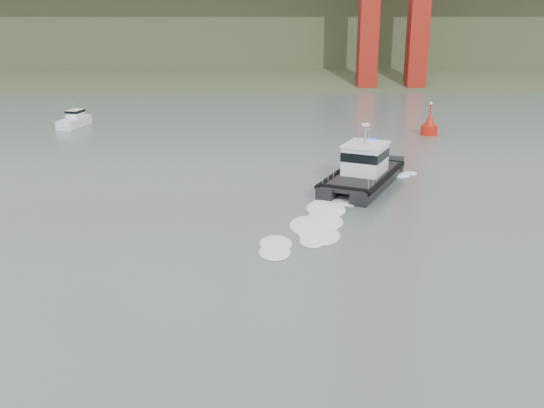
{
  "coord_description": "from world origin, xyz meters",
  "views": [
    {
      "loc": [
        0.14,
        -25.25,
        12.43
      ],
      "look_at": [
        0.91,
        6.12,
        2.4
      ],
      "focal_mm": 40.0,
      "sensor_mm": 36.0,
      "label": 1
    }
  ],
  "objects": [
    {
      "name": "ground",
      "position": [
        0.0,
        0.0,
        0.0
      ],
      "size": [
        400.0,
        400.0,
        0.0
      ],
      "primitive_type": "plane",
      "color": "#485552",
      "rests_on": "ground"
    },
    {
      "name": "headlands",
      "position": [
        0.0,
        125.5,
        7.05
      ],
      "size": [
        500.0,
        105.36,
        27.12
      ],
      "color": "#394A2A",
      "rests_on": "ground"
    },
    {
      "name": "patrol_boat",
      "position": [
        7.97,
        17.97,
        1.21
      ],
      "size": [
        7.68,
        10.5,
        4.82
      ],
      "rotation": [
        0.0,
        0.0,
        -0.46
      ],
      "color": "black",
      "rests_on": "ground"
    },
    {
      "name": "motorboat",
      "position": [
        -20.45,
        43.05,
        0.71
      ],
      "size": [
        2.75,
        5.44,
        2.86
      ],
      "rotation": [
        0.0,
        0.0,
        -0.2
      ],
      "color": "silver",
      "rests_on": "ground"
    },
    {
      "name": "nav_buoy",
      "position": [
        18.17,
        37.24,
        0.96
      ],
      "size": [
        1.75,
        1.75,
        3.64
      ],
      "color": "#B6170C",
      "rests_on": "ground"
    }
  ]
}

